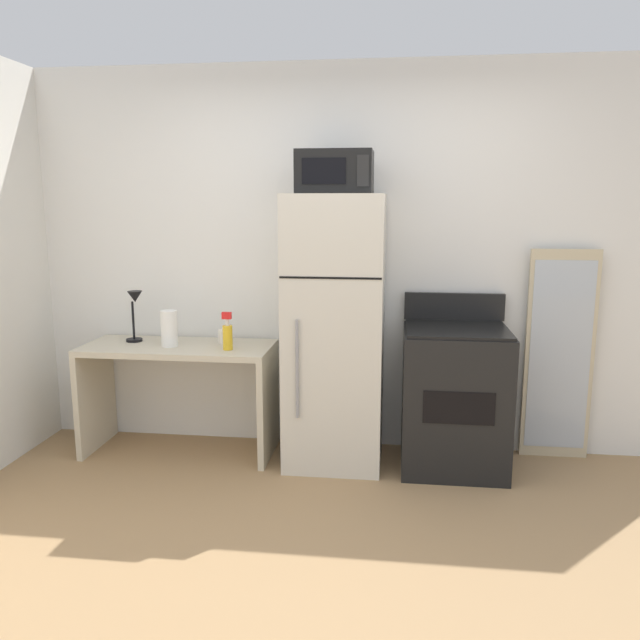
# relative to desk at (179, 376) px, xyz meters

# --- Properties ---
(ground_plane) EXTENTS (12.00, 12.00, 0.00)m
(ground_plane) POSITION_rel_desk_xyz_m (1.10, -1.36, -0.53)
(ground_plane) COLOR #9E7A51
(wall_back_white) EXTENTS (5.00, 0.10, 2.60)m
(wall_back_white) POSITION_rel_desk_xyz_m (1.10, 0.34, 0.77)
(wall_back_white) COLOR white
(wall_back_white) RESTS_ON ground
(desk) EXTENTS (1.27, 0.54, 0.75)m
(desk) POSITION_rel_desk_xyz_m (0.00, 0.00, 0.00)
(desk) COLOR beige
(desk) RESTS_ON ground
(desk_lamp) EXTENTS (0.14, 0.12, 0.35)m
(desk_lamp) POSITION_rel_desk_xyz_m (-0.32, 0.06, 0.46)
(desk_lamp) COLOR black
(desk_lamp) RESTS_ON desk
(spray_bottle) EXTENTS (0.06, 0.06, 0.25)m
(spray_bottle) POSITION_rel_desk_xyz_m (0.37, -0.09, 0.32)
(spray_bottle) COLOR yellow
(spray_bottle) RESTS_ON desk
(coffee_mug) EXTENTS (0.08, 0.08, 0.09)m
(coffee_mug) POSITION_rel_desk_xyz_m (0.29, 0.10, 0.27)
(coffee_mug) COLOR white
(coffee_mug) RESTS_ON desk
(paper_towel_roll) EXTENTS (0.11, 0.11, 0.24)m
(paper_towel_roll) POSITION_rel_desk_xyz_m (-0.04, -0.04, 0.34)
(paper_towel_roll) COLOR white
(paper_towel_roll) RESTS_ON desk
(refrigerator) EXTENTS (0.62, 0.61, 1.74)m
(refrigerator) POSITION_rel_desk_xyz_m (1.06, -0.02, 0.34)
(refrigerator) COLOR beige
(refrigerator) RESTS_ON ground
(microwave) EXTENTS (0.46, 0.35, 0.26)m
(microwave) POSITION_rel_desk_xyz_m (1.06, -0.04, 1.34)
(microwave) COLOR black
(microwave) RESTS_ON refrigerator
(oven_range) EXTENTS (0.66, 0.61, 1.10)m
(oven_range) POSITION_rel_desk_xyz_m (1.83, -0.03, -0.07)
(oven_range) COLOR black
(oven_range) RESTS_ON ground
(leaning_mirror) EXTENTS (0.44, 0.03, 1.40)m
(leaning_mirror) POSITION_rel_desk_xyz_m (2.53, 0.23, 0.17)
(leaning_mirror) COLOR #C6B793
(leaning_mirror) RESTS_ON ground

